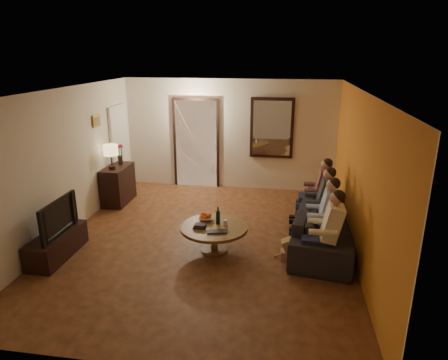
% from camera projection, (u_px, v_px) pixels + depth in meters
% --- Properties ---
extents(floor, '(5.00, 6.00, 0.01)m').
position_uv_depth(floor, '(205.00, 241.00, 7.03)').
color(floor, '#4A2513').
rests_on(floor, ground).
extents(ceiling, '(5.00, 6.00, 0.01)m').
position_uv_depth(ceiling, '(202.00, 91.00, 6.24)').
color(ceiling, white).
rests_on(ceiling, back_wall).
extents(back_wall, '(5.00, 0.02, 2.60)m').
position_uv_depth(back_wall, '(229.00, 135.00, 9.46)').
color(back_wall, beige).
rests_on(back_wall, floor).
extents(front_wall, '(5.00, 0.02, 2.60)m').
position_uv_depth(front_wall, '(139.00, 258.00, 3.81)').
color(front_wall, beige).
rests_on(front_wall, floor).
extents(left_wall, '(0.02, 6.00, 2.60)m').
position_uv_depth(left_wall, '(64.00, 164.00, 7.00)').
color(left_wall, beige).
rests_on(left_wall, floor).
extents(right_wall, '(0.02, 6.00, 2.60)m').
position_uv_depth(right_wall, '(359.00, 177.00, 6.26)').
color(right_wall, beige).
rests_on(right_wall, floor).
extents(orange_accent, '(0.01, 6.00, 2.60)m').
position_uv_depth(orange_accent, '(359.00, 177.00, 6.27)').
color(orange_accent, orange).
rests_on(orange_accent, right_wall).
extents(kitchen_doorway, '(1.00, 0.06, 2.10)m').
position_uv_depth(kitchen_doorway, '(196.00, 144.00, 9.63)').
color(kitchen_doorway, '#FFE0A5').
rests_on(kitchen_doorway, floor).
extents(door_trim, '(1.12, 0.04, 2.22)m').
position_uv_depth(door_trim, '(196.00, 144.00, 9.62)').
color(door_trim, black).
rests_on(door_trim, floor).
extents(fridge_glimpse, '(0.45, 0.03, 1.70)m').
position_uv_depth(fridge_glimpse, '(207.00, 151.00, 9.65)').
color(fridge_glimpse, silver).
rests_on(fridge_glimpse, floor).
extents(mirror_frame, '(1.00, 0.05, 1.40)m').
position_uv_depth(mirror_frame, '(272.00, 128.00, 9.21)').
color(mirror_frame, black).
rests_on(mirror_frame, back_wall).
extents(mirror_glass, '(0.86, 0.02, 1.26)m').
position_uv_depth(mirror_glass, '(272.00, 128.00, 9.18)').
color(mirror_glass, white).
rests_on(mirror_glass, back_wall).
extents(white_door, '(0.06, 0.85, 2.04)m').
position_uv_depth(white_door, '(120.00, 149.00, 9.25)').
color(white_door, white).
rests_on(white_door, floor).
extents(framed_art, '(0.03, 0.28, 0.24)m').
position_uv_depth(framed_art, '(96.00, 121.00, 8.05)').
color(framed_art, '#B28C33').
rests_on(framed_art, left_wall).
extents(art_canvas, '(0.01, 0.22, 0.18)m').
position_uv_depth(art_canvas, '(97.00, 121.00, 8.05)').
color(art_canvas, brown).
rests_on(art_canvas, left_wall).
extents(dresser, '(0.45, 0.92, 0.82)m').
position_uv_depth(dresser, '(118.00, 185.00, 8.73)').
color(dresser, black).
rests_on(dresser, floor).
extents(table_lamp, '(0.30, 0.30, 0.54)m').
position_uv_depth(table_lamp, '(111.00, 157.00, 8.31)').
color(table_lamp, beige).
rests_on(table_lamp, dresser).
extents(flower_vase, '(0.14, 0.14, 0.44)m').
position_uv_depth(flower_vase, '(120.00, 154.00, 8.74)').
color(flower_vase, '#B11233').
rests_on(flower_vase, dresser).
extents(tv_stand, '(0.45, 1.21, 0.40)m').
position_uv_depth(tv_stand, '(57.00, 245.00, 6.45)').
color(tv_stand, black).
rests_on(tv_stand, floor).
extents(tv, '(1.01, 0.13, 0.58)m').
position_uv_depth(tv, '(53.00, 217.00, 6.30)').
color(tv, black).
rests_on(tv, tv_stand).
extents(sofa, '(2.55, 1.35, 0.71)m').
position_uv_depth(sofa, '(327.00, 225.00, 6.81)').
color(sofa, black).
rests_on(sofa, floor).
extents(person_a, '(0.60, 0.40, 1.20)m').
position_uv_depth(person_a, '(327.00, 235.00, 5.90)').
color(person_a, tan).
rests_on(person_a, sofa).
extents(person_b, '(0.60, 0.40, 1.20)m').
position_uv_depth(person_b, '(324.00, 219.00, 6.47)').
color(person_b, tan).
rests_on(person_b, sofa).
extents(person_c, '(0.60, 0.40, 1.20)m').
position_uv_depth(person_c, '(321.00, 205.00, 7.03)').
color(person_c, tan).
rests_on(person_c, sofa).
extents(person_d, '(0.60, 0.40, 1.20)m').
position_uv_depth(person_d, '(319.00, 194.00, 7.60)').
color(person_d, tan).
rests_on(person_d, sofa).
extents(dog, '(0.57, 0.27, 0.56)m').
position_uv_depth(dog, '(297.00, 243.00, 6.34)').
color(dog, '#B37952').
rests_on(dog, floor).
extents(coffee_table, '(1.28, 1.28, 0.45)m').
position_uv_depth(coffee_table, '(214.00, 238.00, 6.62)').
color(coffee_table, brown).
rests_on(coffee_table, floor).
extents(bowl, '(0.26, 0.26, 0.06)m').
position_uv_depth(bowl, '(206.00, 218.00, 6.78)').
color(bowl, white).
rests_on(bowl, coffee_table).
extents(oranges, '(0.20, 0.20, 0.08)m').
position_uv_depth(oranges, '(206.00, 215.00, 6.76)').
color(oranges, '#E04D12').
rests_on(oranges, bowl).
extents(wine_bottle, '(0.07, 0.07, 0.31)m').
position_uv_depth(wine_bottle, '(218.00, 215.00, 6.59)').
color(wine_bottle, black).
rests_on(wine_bottle, coffee_table).
extents(wine_glass, '(0.06, 0.06, 0.10)m').
position_uv_depth(wine_glass, '(225.00, 223.00, 6.56)').
color(wine_glass, silver).
rests_on(wine_glass, coffee_table).
extents(book_stack, '(0.20, 0.15, 0.07)m').
position_uv_depth(book_stack, '(200.00, 226.00, 6.48)').
color(book_stack, black).
rests_on(book_stack, coffee_table).
extents(laptop, '(0.36, 0.27, 0.03)m').
position_uv_depth(laptop, '(217.00, 233.00, 6.27)').
color(laptop, black).
rests_on(laptop, coffee_table).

